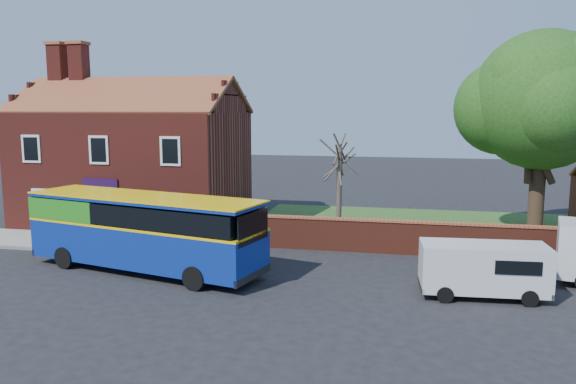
# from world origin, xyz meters

# --- Properties ---
(ground) EXTENTS (120.00, 120.00, 0.00)m
(ground) POSITION_xyz_m (0.00, 0.00, 0.00)
(ground) COLOR black
(ground) RESTS_ON ground
(pavement) EXTENTS (18.00, 3.50, 0.12)m
(pavement) POSITION_xyz_m (-7.00, 5.75, 0.06)
(pavement) COLOR gray
(pavement) RESTS_ON ground
(kerb) EXTENTS (18.00, 0.15, 0.14)m
(kerb) POSITION_xyz_m (-7.00, 4.00, 0.07)
(kerb) COLOR slate
(kerb) RESTS_ON ground
(grass_strip) EXTENTS (26.00, 12.00, 0.04)m
(grass_strip) POSITION_xyz_m (13.00, 13.00, 0.02)
(grass_strip) COLOR #426B28
(grass_strip) RESTS_ON ground
(shop_building) EXTENTS (12.30, 8.13, 10.50)m
(shop_building) POSITION_xyz_m (-7.02, 11.50, 3.41)
(shop_building) COLOR maroon
(shop_building) RESTS_ON ground
(boundary_wall) EXTENTS (22.00, 0.38, 1.60)m
(boundary_wall) POSITION_xyz_m (13.00, 7.00, 0.81)
(boundary_wall) COLOR maroon
(boundary_wall) RESTS_ON ground
(bus) EXTENTS (10.79, 5.08, 3.19)m
(bus) POSITION_xyz_m (-2.15, 2.05, 1.81)
(bus) COLOR navy
(bus) RESTS_ON ground
(van_near) EXTENTS (4.54, 2.10, 1.94)m
(van_near) POSITION_xyz_m (11.60, 1.47, 1.08)
(van_near) COLOR silver
(van_near) RESTS_ON ground
(large_tree) EXTENTS (8.67, 6.86, 10.58)m
(large_tree) POSITION_xyz_m (15.32, 11.07, 6.92)
(large_tree) COLOR black
(large_tree) RESTS_ON ground
(bare_tree) EXTENTS (1.96, 2.34, 5.23)m
(bare_tree) POSITION_xyz_m (5.38, 9.55, 2.68)
(bare_tree) COLOR #4C4238
(bare_tree) RESTS_ON ground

